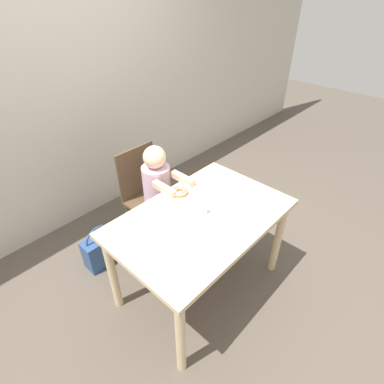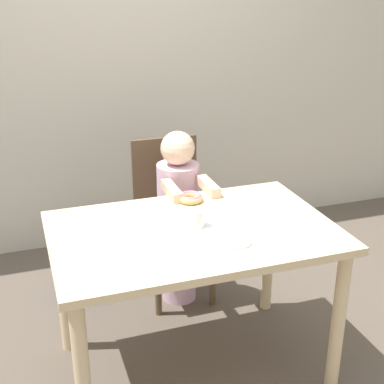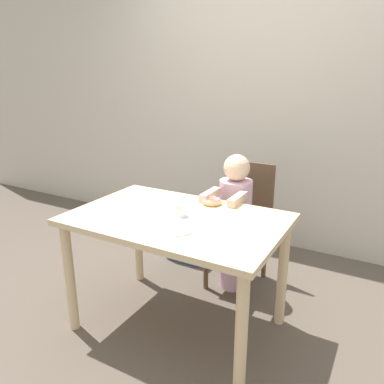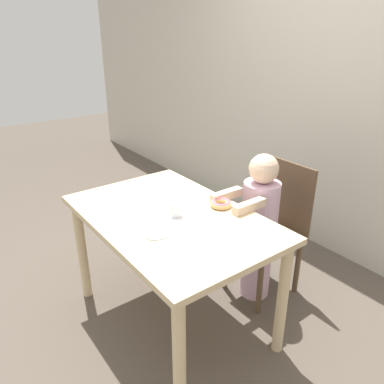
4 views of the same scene
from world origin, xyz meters
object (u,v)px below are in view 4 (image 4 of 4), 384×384
Objects in this scene: chair at (271,229)px; handbag at (226,235)px; cup at (175,210)px; child_figure at (258,227)px; donut at (221,203)px.

handbag is (-0.50, 0.06, -0.31)m from chair.
cup is at bearing -97.45° from chair.
cup is at bearing -61.71° from handbag.
child_figure reaches higher than chair.
donut is (-0.03, -0.30, 0.24)m from child_figure.
donut is 0.91m from handbag.
donut is at bearing 78.02° from cup.
cup is (-0.09, -0.70, 0.31)m from chair.
handbag is 1.07m from cup.
cup reaches higher than donut.
chair is 0.78m from cup.
child_figure is at bearing 80.91° from cup.
child_figure reaches higher than donut.
child_figure is 0.65m from handbag.
chair reaches higher than donut.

